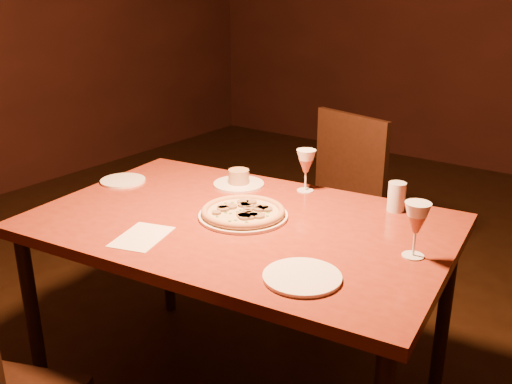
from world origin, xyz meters
The scene contains 10 objects.
dining_table centered at (-0.05, -0.13, 0.70)m, with size 1.53×1.09×0.77m.
chair_far centered at (-0.21, 0.81, 0.53)m, with size 0.55×0.55×0.94m.
pizza_plate centered at (-0.06, -0.10, 0.79)m, with size 0.32×0.32×0.03m.
ramekin_saucer centered at (-0.28, 0.16, 0.79)m, with size 0.21×0.21×0.07m.
wine_glass_far centered at (-0.03, 0.26, 0.85)m, with size 0.08×0.08×0.17m, color #AA6047, non-canonical shape.
wine_glass_right centered at (0.54, -0.04, 0.85)m, with size 0.08×0.08×0.17m, color #AA6047, non-canonical shape.
water_tumbler centered at (0.35, 0.28, 0.82)m, with size 0.06×0.06×0.11m, color silver.
side_plate_left centered at (-0.70, -0.09, 0.77)m, with size 0.19×0.19×0.01m, color white.
side_plate_near centered at (0.35, -0.36, 0.77)m, with size 0.22×0.22×0.01m, color white.
menu_card centered at (-0.22, -0.43, 0.77)m, with size 0.14×0.21×0.00m, color white.
Camera 1 is at (1.08, -1.58, 1.54)m, focal length 40.00 mm.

